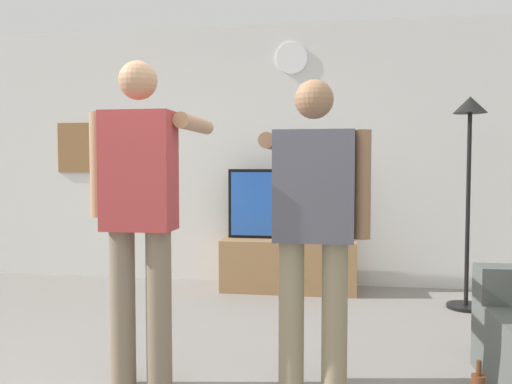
% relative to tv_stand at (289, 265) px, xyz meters
% --- Properties ---
extents(back_wall, '(6.40, 0.10, 2.70)m').
position_rel_tv_stand_xyz_m(back_wall, '(-0.16, 0.35, 1.10)').
color(back_wall, silver).
rests_on(back_wall, ground_plane).
extents(tv_stand, '(1.31, 0.49, 0.51)m').
position_rel_tv_stand_xyz_m(tv_stand, '(0.00, 0.00, 0.00)').
color(tv_stand, '#997047').
rests_on(tv_stand, ground_plane).
extents(television, '(1.22, 0.07, 0.69)m').
position_rel_tv_stand_xyz_m(television, '(-0.00, 0.05, 0.60)').
color(television, black).
rests_on(television, tv_stand).
extents(wall_clock, '(0.32, 0.03, 0.32)m').
position_rel_tv_stand_xyz_m(wall_clock, '(-0.00, 0.29, 2.08)').
color(wall_clock, white).
extents(framed_picture, '(0.67, 0.04, 0.54)m').
position_rel_tv_stand_xyz_m(framed_picture, '(-2.25, 0.30, 1.18)').
color(framed_picture, olive).
extents(floor_lamp, '(0.32, 0.32, 1.83)m').
position_rel_tv_stand_xyz_m(floor_lamp, '(1.58, -0.41, 1.05)').
color(floor_lamp, black).
rests_on(floor_lamp, ground_plane).
extents(person_standing_nearer_lamp, '(0.56, 0.78, 1.81)m').
position_rel_tv_stand_xyz_m(person_standing_nearer_lamp, '(-0.61, -2.36, 0.77)').
color(person_standing_nearer_lamp, '#7A6B56').
rests_on(person_standing_nearer_lamp, ground_plane).
extents(person_standing_nearer_couch, '(0.61, 0.78, 1.70)m').
position_rel_tv_stand_xyz_m(person_standing_nearer_couch, '(0.33, -2.25, 0.71)').
color(person_standing_nearer_couch, gray).
rests_on(person_standing_nearer_couch, ground_plane).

